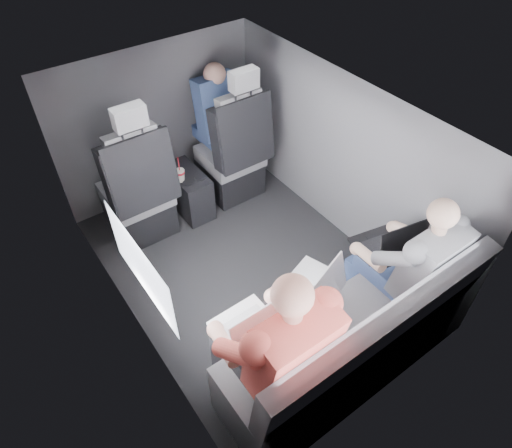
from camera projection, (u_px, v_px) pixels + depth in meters
floor at (247, 270)px, 3.57m from camera, size 2.60×2.60×0.00m
ceiling at (244, 117)px, 2.64m from camera, size 2.60×2.60×0.00m
panel_left at (122, 263)px, 2.72m from camera, size 0.02×2.60×1.35m
panel_right at (342, 160)px, 3.48m from camera, size 0.02×2.60×1.35m
panel_front at (158, 123)px, 3.87m from camera, size 1.80×0.02×1.35m
panel_back at (390, 340)px, 2.34m from camera, size 1.80×0.02×1.35m
side_window at (141, 268)px, 2.40m from camera, size 0.02×0.75×0.42m
seatbelt at (244, 126)px, 3.60m from camera, size 0.35×0.11×0.59m
front_seat_left at (139, 196)px, 3.59m from camera, size 0.52×0.58×1.26m
front_seat_right at (234, 157)px, 3.97m from camera, size 0.52×0.58×1.26m
center_console at (189, 192)px, 3.95m from camera, size 0.24×0.48×0.41m
rear_bench at (348, 346)px, 2.73m from camera, size 1.60×0.57×0.92m
soda_cup at (180, 175)px, 3.70m from camera, size 0.08×0.08×0.23m
laptop_white at (249, 325)px, 2.46m from camera, size 0.33×0.31×0.25m
laptop_silver at (315, 285)px, 2.65m from camera, size 0.42×0.42×0.26m
laptop_black at (390, 243)px, 2.89m from camera, size 0.41×0.40×0.26m
passenger_rear_left at (274, 346)px, 2.34m from camera, size 0.54×0.65×1.28m
passenger_rear_right at (407, 263)px, 2.80m from camera, size 0.48×0.60×1.19m
passenger_front_right at (217, 109)px, 3.90m from camera, size 0.37×0.37×0.72m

